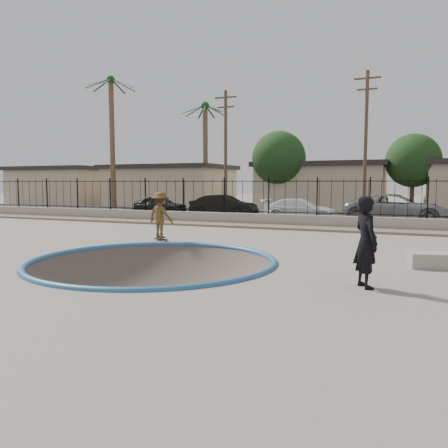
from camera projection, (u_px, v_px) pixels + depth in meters
ground at (277, 242)px, 24.45m from camera, size 120.00×120.00×2.20m
bowl_pit at (154, 262)px, 12.39m from camera, size 6.84×6.84×1.80m
coping_ring at (154, 262)px, 12.39m from camera, size 7.04×7.04×0.20m
rock_strip at (262, 226)px, 21.76m from camera, size 42.00×1.60×0.11m
retaining_wall at (269, 220)px, 22.75m from camera, size 42.00×0.45×0.60m
fence at (269, 197)px, 22.64m from camera, size 40.00×0.04×1.80m
street at (298, 216)px, 28.94m from camera, size 90.00×8.00×0.04m
house_west_far at (67, 185)px, 48.17m from camera, size 10.60×8.60×3.90m
house_west at (170, 185)px, 43.21m from camera, size 11.60×8.60×3.90m
house_center at (323, 185)px, 37.48m from camera, size 10.60×8.60×3.90m
palm_left at (112, 115)px, 37.42m from camera, size 2.30×2.30×11.30m
palm_mid at (205, 132)px, 38.55m from camera, size 2.30×2.30×9.30m
utility_pole_left at (226, 149)px, 32.62m from camera, size 1.70×0.24×9.00m
utility_pole_mid at (366, 141)px, 28.78m from camera, size 1.70×0.24×9.50m
street_tree_left at (279, 158)px, 35.20m from camera, size 4.32×4.32×6.36m
street_tree_mid at (413, 161)px, 32.34m from camera, size 3.96×3.96×5.83m
skater at (161, 218)px, 16.79m from camera, size 1.28×0.93×1.79m
skateboard at (161, 239)px, 16.87m from camera, size 0.77×0.47×0.07m
videographer at (366, 242)px, 9.25m from camera, size 0.78×0.85×1.96m
concrete_ledge at (442, 261)px, 11.44m from camera, size 1.70×0.98×0.40m
car_a at (160, 205)px, 30.59m from camera, size 3.81×1.60×1.29m
car_b at (224, 206)px, 27.73m from camera, size 4.30×1.55×1.41m
car_c at (300, 210)px, 25.19m from camera, size 4.42×1.89×1.27m
car_d at (397, 208)px, 23.95m from camera, size 5.69×2.77×1.56m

